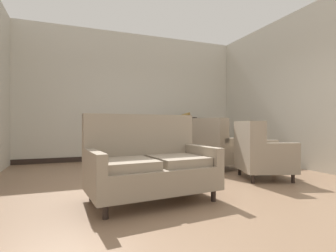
{
  "coord_description": "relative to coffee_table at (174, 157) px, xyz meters",
  "views": [
    {
      "loc": [
        -1.64,
        -3.6,
        0.91
      ],
      "look_at": [
        0.01,
        0.69,
        0.88
      ],
      "focal_mm": 27.89,
      "sensor_mm": 36.0,
      "label": 1
    }
  ],
  "objects": [
    {
      "name": "baseboard_back",
      "position": [
        0.02,
        2.77,
        -0.32
      ],
      "size": [
        5.76,
        0.03,
        0.12
      ],
      "primitive_type": "cube",
      "color": "black",
      "rests_on": "ground"
    },
    {
      "name": "gramophone",
      "position": [
        1.39,
        2.44,
        0.73
      ],
      "size": [
        0.35,
        0.44,
        0.51
      ],
      "color": "black",
      "rests_on": "sideboard"
    },
    {
      "name": "side_table",
      "position": [
        1.29,
        0.98,
        0.06
      ],
      "size": [
        0.55,
        0.55,
        0.73
      ],
      "color": "black",
      "rests_on": "ground"
    },
    {
      "name": "coffee_table",
      "position": [
        0.0,
        0.0,
        0.0
      ],
      "size": [
        0.94,
        0.94,
        0.46
      ],
      "color": "black",
      "rests_on": "ground"
    },
    {
      "name": "armchair_beside_settee",
      "position": [
        1.17,
        0.63,
        0.06
      ],
      "size": [
        1.0,
        1.0,
        1.04
      ],
      "rotation": [
        0.0,
        0.0,
        1.86
      ],
      "color": "gray",
      "rests_on": "ground"
    },
    {
      "name": "porcelain_vase",
      "position": [
        -0.01,
        -0.02,
        0.23
      ],
      "size": [
        0.16,
        0.16,
        0.36
      ],
      "color": "#4C7A66",
      "rests_on": "coffee_table"
    },
    {
      "name": "armchair_near_sideboard",
      "position": [
        -0.05,
        1.41,
        0.05
      ],
      "size": [
        0.92,
        1.06,
        1.04
      ],
      "rotation": [
        0.0,
        0.0,
        3.36
      ],
      "color": "gray",
      "rests_on": "ground"
    },
    {
      "name": "wall_right",
      "position": [
        2.9,
        0.61,
        1.27
      ],
      "size": [
        0.08,
        4.43,
        3.3
      ],
      "primitive_type": "cube",
      "color": "beige",
      "rests_on": "ground"
    },
    {
      "name": "ground",
      "position": [
        0.02,
        -0.34,
        -0.38
      ],
      "size": [
        8.86,
        8.86,
        0.0
      ],
      "primitive_type": "plane",
      "color": "#896B51"
    },
    {
      "name": "sideboard",
      "position": [
        1.35,
        2.53,
        0.11
      ],
      "size": [
        0.96,
        0.42,
        1.12
      ],
      "color": "black",
      "rests_on": "ground"
    },
    {
      "name": "wall_back",
      "position": [
        0.02,
        2.83,
        1.27
      ],
      "size": [
        5.92,
        0.08,
        3.3
      ],
      "primitive_type": "cube",
      "color": "beige",
      "rests_on": "ground"
    },
    {
      "name": "settee",
      "position": [
        -0.69,
        -0.9,
        0.03
      ],
      "size": [
        1.56,
        1.0,
        1.04
      ],
      "rotation": [
        0.0,
        0.0,
        0.1
      ],
      "color": "gray",
      "rests_on": "ground"
    },
    {
      "name": "armchair_far_left",
      "position": [
        1.39,
        -0.42,
        0.03
      ],
      "size": [
        1.01,
        1.03,
        0.97
      ],
      "rotation": [
        0.0,
        0.0,
        7.53
      ],
      "color": "gray",
      "rests_on": "ground"
    }
  ]
}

